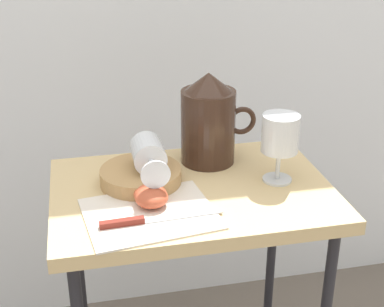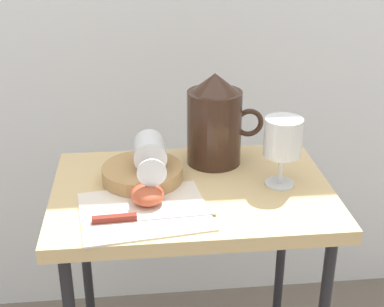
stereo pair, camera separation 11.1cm
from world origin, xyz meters
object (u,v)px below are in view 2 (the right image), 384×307
basket_tray (142,174)px  apple_half_left (147,192)px  wine_glass_upright (283,141)px  wine_glass_tipped_near (150,152)px  table (192,219)px  apple_half_right (148,195)px  pitcher (215,127)px  knife (136,217)px

basket_tray → apple_half_left: apple_half_left is taller
wine_glass_upright → wine_glass_tipped_near: wine_glass_upright is taller
table → basket_tray: bearing=158.5°
apple_half_left → apple_half_right: size_ratio=1.00×
basket_tray → pitcher: size_ratio=0.82×
knife → basket_tray: bearing=84.4°
pitcher → wine_glass_upright: 0.18m
wine_glass_upright → apple_half_right: (-0.29, -0.06, -0.08)m
wine_glass_tipped_near → pitcher: bearing=29.9°
table → wine_glass_upright: size_ratio=4.71×
pitcher → apple_half_left: 0.25m
wine_glass_upright → knife: size_ratio=0.63×
apple_half_right → table: bearing=34.5°
apple_half_left → knife: 0.08m
basket_tray → wine_glass_upright: bearing=-9.2°
pitcher → wine_glass_upright: (0.12, -0.13, 0.01)m
table → pitcher: (0.07, 0.12, 0.17)m
wine_glass_tipped_near → knife: 0.18m
wine_glass_upright → apple_half_right: wine_glass_upright is taller
wine_glass_tipped_near → apple_half_right: bearing=-95.3°
wine_glass_tipped_near → knife: size_ratio=0.61×
table → apple_half_right: apple_half_right is taller
basket_tray → knife: size_ratio=0.73×
basket_tray → apple_half_right: apple_half_right is taller
basket_tray → apple_half_left: bearing=-85.4°
table → wine_glass_upright: bearing=-1.9°
apple_half_right → pitcher: bearing=49.6°
apple_half_left → basket_tray: bearing=94.6°
knife → wine_glass_tipped_near: bearing=78.1°
wine_glass_tipped_near → apple_half_right: wine_glass_tipped_near is taller
wine_glass_tipped_near → apple_half_right: (-0.01, -0.10, -0.05)m
basket_tray → wine_glass_upright: (0.29, -0.05, 0.09)m
wine_glass_tipped_near → apple_half_left: size_ratio=2.20×
wine_glass_tipped_near → apple_half_left: wine_glass_tipped_near is taller
pitcher → apple_half_right: size_ratio=3.23×
apple_half_right → wine_glass_upright: bearing=11.8°
wine_glass_upright → basket_tray: bearing=170.8°
apple_half_right → knife: 0.07m
table → knife: bearing=-133.9°
pitcher → wine_glass_tipped_near: (-0.15, -0.09, -0.02)m
table → apple_half_right: (-0.10, -0.07, 0.10)m
wine_glass_tipped_near → basket_tray: bearing=164.0°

